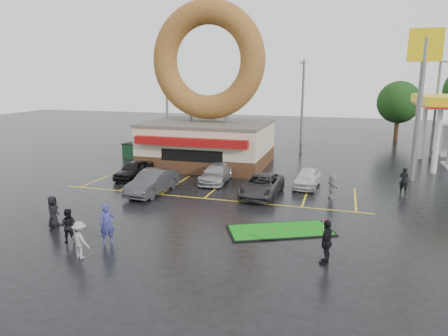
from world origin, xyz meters
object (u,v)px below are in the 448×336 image
(streetlight_right, at_px, (436,106))
(dumpster, at_px, (134,151))
(donut_shop, at_px, (208,113))
(car_dgrey, at_px, (153,182))
(person_cameraman, at_px, (327,242))
(putting_green, at_px, (280,230))
(car_black, at_px, (134,170))
(car_silver, at_px, (216,173))
(car_grey, at_px, (262,185))
(streetlight_left, at_px, (167,103))
(person_blue, at_px, (107,224))
(shell_sign, at_px, (422,77))
(streetlight_mid, at_px, (302,104))
(car_white, at_px, (307,178))

(streetlight_right, height_order, dumpster, streetlight_right)
(donut_shop, bearing_deg, car_dgrey, -93.33)
(person_cameraman, distance_m, putting_green, 3.82)
(donut_shop, bearing_deg, car_black, -120.58)
(car_black, height_order, car_silver, car_black)
(car_grey, distance_m, putting_green, 6.15)
(streetlight_left, distance_m, car_dgrey, 18.09)
(car_silver, bearing_deg, streetlight_right, 38.63)
(streetlight_right, distance_m, dumpster, 28.14)
(car_grey, bearing_deg, streetlight_right, 55.46)
(car_dgrey, xyz_separation_m, person_blue, (1.71, -7.84, 0.16))
(donut_shop, distance_m, car_black, 8.20)
(shell_sign, bearing_deg, person_blue, -132.26)
(streetlight_mid, height_order, car_black, streetlight_mid)
(shell_sign, height_order, person_cameraman, shell_sign)
(car_black, distance_m, dumpster, 7.90)
(shell_sign, xyz_separation_m, car_dgrey, (-16.55, -8.50, -6.62))
(streetlight_left, distance_m, car_grey, 20.31)
(streetlight_mid, xyz_separation_m, person_cameraman, (3.68, -24.48, -3.86))
(streetlight_right, distance_m, car_silver, 22.30)
(car_dgrey, distance_m, dumpster, 12.31)
(shell_sign, height_order, car_grey, shell_sign)
(streetlight_left, distance_m, streetlight_right, 26.08)
(donut_shop, xyz_separation_m, car_white, (8.86, -4.97, -3.82))
(car_silver, distance_m, person_cameraman, 13.80)
(streetlight_mid, bearing_deg, shell_sign, -44.73)
(car_black, bearing_deg, streetlight_left, 106.60)
(person_blue, bearing_deg, dumpster, 76.62)
(streetlight_right, height_order, car_silver, streetlight_right)
(streetlight_left, xyz_separation_m, car_black, (3.30, -13.20, -4.12))
(streetlight_right, relative_size, person_cameraman, 4.86)
(streetlight_right, xyz_separation_m, person_cameraman, (-8.32, -25.48, -3.86))
(donut_shop, relative_size, putting_green, 2.45)
(car_silver, bearing_deg, donut_shop, 112.06)
(streetlight_left, bearing_deg, car_grey, -48.15)
(streetlight_mid, xyz_separation_m, putting_green, (1.38, -21.56, -4.74))
(streetlight_right, bearing_deg, streetlight_left, -175.60)
(car_silver, relative_size, putting_green, 0.79)
(car_grey, relative_size, putting_green, 0.87)
(car_dgrey, relative_size, putting_green, 0.83)
(streetlight_right, xyz_separation_m, car_dgrey, (-19.55, -18.42, -4.03))
(streetlight_right, bearing_deg, streetlight_mid, -175.24)
(car_white, height_order, person_blue, person_blue)
(streetlight_right, distance_m, car_black, 27.62)
(streetlight_left, bearing_deg, putting_green, -53.20)
(streetlight_right, height_order, car_dgrey, streetlight_right)
(streetlight_left, bearing_deg, car_dgrey, -68.55)
(person_blue, bearing_deg, car_dgrey, 62.98)
(person_blue, bearing_deg, streetlight_mid, 37.66)
(person_cameraman, bearing_deg, car_dgrey, -108.11)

